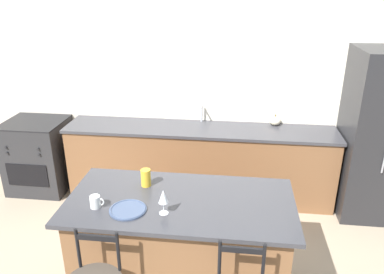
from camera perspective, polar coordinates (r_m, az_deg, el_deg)
name	(u,v)px	position (r m, az deg, el deg)	size (l,w,h in m)	color
ground_plane	(196,209)	(4.55, 0.68, -10.88)	(18.00, 18.00, 0.00)	tan
wall_back	(203,85)	(4.59, 1.63, 7.90)	(6.00, 0.07, 2.70)	beige
back_counter	(200,162)	(4.62, 1.17, -3.78)	(3.22, 0.62, 0.91)	brown
sink_faucet	(202,111)	(4.57, 1.46, 3.91)	(0.02, 0.13, 0.22)	#ADAFB5
kitchen_island	(181,247)	(3.24, -1.70, -16.43)	(1.79, 0.89, 0.92)	brown
refrigerator	(380,136)	(4.61, 26.73, 0.21)	(0.76, 0.76, 1.89)	#232326
oven_range	(39,155)	(5.18, -22.24, -2.56)	(0.72, 0.67, 0.92)	#28282B
dinner_plate	(128,209)	(2.89, -9.74, -10.83)	(0.28, 0.28, 0.02)	#425170
wine_glass	(163,197)	(2.75, -4.40, -9.11)	(0.07, 0.07, 0.20)	white
coffee_mug	(96,202)	(2.95, -14.49, -9.53)	(0.11, 0.08, 0.10)	white
tumbler_cup	(146,178)	(3.16, -7.04, -6.18)	(0.08, 0.08, 0.15)	gold
pumpkin_decoration	(275,121)	(4.61, 12.53, 2.44)	(0.14, 0.14, 0.13)	beige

